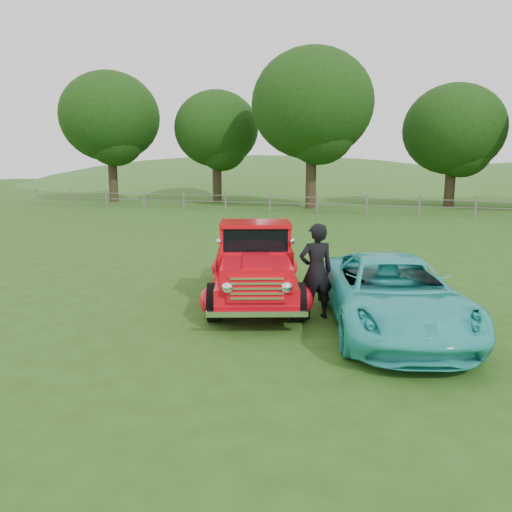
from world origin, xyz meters
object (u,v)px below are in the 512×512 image
(tree_mid_west, at_px, (216,129))
(tree_near_west, at_px, (312,104))
(red_pickup, at_px, (255,265))
(teal_sedan, at_px, (392,294))
(tree_far_west, at_px, (110,117))
(man, at_px, (316,271))
(tree_near_east, at_px, (454,130))

(tree_mid_west, relative_size, tree_near_west, 0.81)
(red_pickup, xyz_separation_m, teal_sedan, (3.02, -1.17, -0.12))
(tree_far_west, xyz_separation_m, tree_near_west, (16.00, -1.00, 0.31))
(tree_mid_west, bearing_deg, teal_sedan, -62.00)
(tree_near_west, height_order, man, tree_near_west)
(tree_far_west, distance_m, tree_mid_west, 8.30)
(tree_mid_west, distance_m, tree_near_east, 17.03)
(tree_near_west, xyz_separation_m, man, (4.97, -23.91, -5.85))
(tree_mid_west, height_order, tree_near_east, tree_mid_west)
(tree_near_east, relative_size, teal_sedan, 1.72)
(teal_sedan, distance_m, man, 1.53)
(teal_sedan, bearing_deg, red_pickup, 143.22)
(tree_near_east, xyz_separation_m, teal_sedan, (-2.55, -28.17, -4.58))
(tree_near_west, xyz_separation_m, tree_near_east, (9.00, 4.00, -1.55))
(tree_near_east, distance_m, man, 28.53)
(tree_near_west, distance_m, man, 25.11)
(tree_far_west, xyz_separation_m, teal_sedan, (22.45, -25.17, -5.81))
(teal_sedan, bearing_deg, tree_near_west, 89.26)
(tree_mid_west, xyz_separation_m, man, (12.97, -26.91, -4.60))
(red_pickup, relative_size, teal_sedan, 1.09)
(tree_near_east, bearing_deg, tree_mid_west, -176.63)
(tree_near_east, relative_size, red_pickup, 1.58)
(tree_mid_west, distance_m, red_pickup, 28.80)
(tree_mid_west, bearing_deg, tree_near_east, 3.37)
(tree_far_west, height_order, man, tree_far_west)
(tree_mid_west, bearing_deg, tree_far_west, -165.96)
(tree_near_west, distance_m, tree_near_east, 9.97)
(tree_far_west, xyz_separation_m, red_pickup, (19.43, -24.00, -5.69))
(tree_near_east, bearing_deg, man, -98.21)
(tree_far_west, relative_size, tree_near_west, 0.95)
(tree_far_west, bearing_deg, tree_mid_west, 14.04)
(tree_far_west, relative_size, teal_sedan, 2.06)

